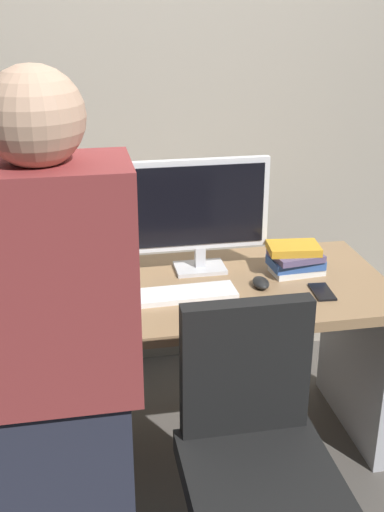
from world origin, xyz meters
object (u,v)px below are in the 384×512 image
Objects in this scene: keyboard at (178,295)px; cup_by_monitor at (75,270)px; cup_near_keyboard at (86,295)px; office_chair at (254,474)px; person_at_desk at (60,393)px; cell_phone at (322,292)px; book_stack at (295,259)px; desk at (190,337)px; monitor at (200,209)px; mouse at (261,283)px.

keyboard is 0.42m from cup_by_monitor.
cup_near_keyboard is (-0.33, -0.02, 0.04)m from keyboard.
office_chair is at bearing -59.47° from cup_by_monitor.
person_at_desk is 1.16m from cell_phone.
cell_phone is at bearing 54.09° from office_chair.
cell_phone is at bearing -78.31° from book_stack.
cup_by_monitor is (-0.43, 0.13, 0.27)m from desk.
book_stack is (0.49, 0.13, 0.05)m from keyboard.
cup_by_monitor is at bearing 149.59° from keyboard.
cup_by_monitor is 0.44× the size of book_stack.
book_stack is (0.44, 0.06, 0.28)m from desk.
person_at_desk reaches higher than keyboard.
desk is at bearing -114.76° from monitor.
office_chair is at bearing -84.60° from desk.
monitor reaches higher than cup_near_keyboard.
desk is 15.41× the size of mouse.
monitor reaches higher than keyboard.
person_at_desk is at bearing -122.23° from keyboard.
cell_phone is (0.41, 0.57, 0.30)m from office_chair.
book_stack is at bearing -14.64° from monitor.
cell_phone is (0.04, -0.20, -0.06)m from book_stack.
cell_phone is (0.53, -0.06, -0.01)m from keyboard.
monitor is 0.37m from mouse.
keyboard is (0.42, 0.71, -0.10)m from person_at_desk.
keyboard is (-0.06, -0.07, 0.23)m from desk.
book_stack reaches higher than cup_near_keyboard.
book_stack reaches higher than keyboard.
book_stack is at bearing 10.35° from cup_near_keyboard.
book_stack is (0.83, 0.15, 0.01)m from cup_near_keyboard.
book_stack reaches higher than cup_by_monitor.
person_at_desk is at bearing -135.17° from mouse.
book_stack is (0.91, 0.84, -0.05)m from person_at_desk.
desk is at bearing -172.28° from book_stack.
cup_near_keyboard is 0.43× the size of book_stack.
monitor is at bearing 165.36° from book_stack.
cell_phone is (0.48, -0.14, 0.22)m from desk.
person_at_desk is 3.81× the size of keyboard.
office_chair is 1.74× the size of monitor.
keyboard is 4.37× the size of cup_near_keyboard.
cup_near_keyboard is at bearing -178.49° from keyboard.
desk is 15.52× the size of cup_by_monitor.
monitor is 1.26× the size of keyboard.
keyboard is 0.51m from book_stack.
person_at_desk is at bearing -121.29° from desk.
desk is 0.97m from person_at_desk.
cup_near_keyboard is at bearing -179.08° from cell_phone.
mouse reaches higher than desk.
person_at_desk reaches higher than desk.
book_stack is (0.37, -0.10, -0.20)m from monitor.
person_at_desk is 16.51× the size of cup_by_monitor.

